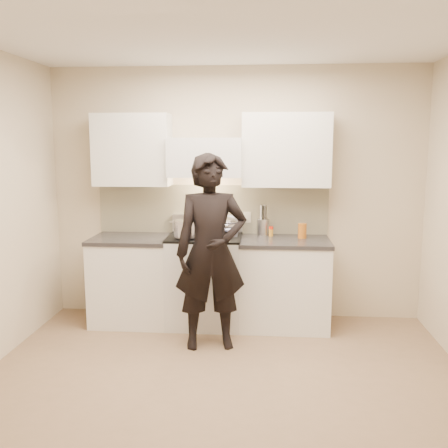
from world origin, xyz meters
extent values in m
plane|color=#82654B|center=(0.00, 0.00, 0.00)|extent=(4.00, 4.00, 0.00)
cube|color=#C3B295|center=(0.00, 1.75, 1.35)|extent=(4.00, 0.04, 2.70)
cube|color=#C3B295|center=(0.00, -1.75, 1.35)|extent=(4.00, 0.04, 2.70)
cube|color=silver|center=(0.00, 0.00, 2.69)|extent=(4.00, 3.50, 0.02)
cube|color=#F6EFC3|center=(-0.25, 1.74, 1.19)|extent=(2.50, 0.02, 0.53)
cube|color=#AEAFB5|center=(-0.30, 1.70, 1.03)|extent=(0.76, 0.08, 0.20)
cube|color=silver|center=(-0.30, 1.55, 1.75)|extent=(0.76, 0.40, 0.40)
cylinder|color=#B0B0C6|center=(-0.30, 1.37, 1.57)|extent=(0.66, 0.02, 0.02)
cube|color=silver|center=(0.53, 1.58, 1.83)|extent=(0.90, 0.33, 0.75)
cube|color=silver|center=(-1.08, 1.58, 1.83)|extent=(0.80, 0.33, 0.75)
cube|color=beige|center=(0.13, 1.73, 1.10)|extent=(0.08, 0.01, 0.12)
cube|color=silver|center=(-0.30, 1.43, 0.46)|extent=(0.76, 0.65, 0.92)
cube|color=black|center=(-0.30, 1.43, 0.93)|extent=(0.76, 0.65, 0.02)
cube|color=#A7A7B8|center=(-0.14, 1.54, 0.95)|extent=(0.36, 0.34, 0.01)
cylinder|color=#B0B0C6|center=(-0.30, 1.13, 0.78)|extent=(0.62, 0.02, 0.02)
cylinder|color=black|center=(-0.48, 1.28, 0.95)|extent=(0.18, 0.18, 0.01)
cylinder|color=black|center=(-0.12, 1.28, 0.95)|extent=(0.18, 0.18, 0.01)
cylinder|color=black|center=(-0.48, 1.57, 0.95)|extent=(0.18, 0.18, 0.01)
cylinder|color=black|center=(-0.12, 1.57, 0.95)|extent=(0.18, 0.18, 0.01)
cube|color=silver|center=(0.53, 1.43, 0.44)|extent=(0.90, 0.65, 0.88)
cube|color=black|center=(0.53, 1.43, 0.90)|extent=(0.92, 0.67, 0.04)
cube|color=silver|center=(-1.08, 1.43, 0.44)|extent=(0.80, 0.65, 0.88)
cube|color=black|center=(-1.08, 1.43, 0.90)|extent=(0.82, 0.67, 0.04)
ellipsoid|color=#B0B0C6|center=(-0.10, 1.57, 1.04)|extent=(0.31, 0.31, 0.17)
torus|color=#B0B0C6|center=(-0.10, 1.57, 1.08)|extent=(0.32, 0.32, 0.01)
ellipsoid|color=beige|center=(-0.10, 1.57, 1.03)|extent=(0.17, 0.17, 0.08)
cylinder|color=silver|center=(-0.14, 1.45, 1.13)|extent=(0.14, 0.20, 0.16)
cylinder|color=#B0B0C6|center=(-0.47, 1.28, 1.04)|extent=(0.29, 0.29, 0.17)
cube|color=#B0B0C6|center=(-0.62, 1.31, 1.11)|extent=(0.06, 0.04, 0.01)
cube|color=#B0B0C6|center=(-0.32, 1.25, 1.11)|extent=(0.06, 0.04, 0.01)
cylinder|color=#AEAFB5|center=(0.30, 1.66, 1.01)|extent=(0.12, 0.12, 0.17)
cylinder|color=black|center=(0.33, 1.65, 1.09)|extent=(0.01, 0.01, 0.30)
cylinder|color=silver|center=(0.32, 1.68, 1.09)|extent=(0.01, 0.01, 0.30)
cylinder|color=#AEAFB5|center=(0.30, 1.68, 1.09)|extent=(0.01, 0.01, 0.30)
cylinder|color=black|center=(0.28, 1.68, 1.09)|extent=(0.01, 0.01, 0.30)
cylinder|color=#AEAFB5|center=(0.27, 1.66, 1.09)|extent=(0.01, 0.01, 0.30)
cylinder|color=silver|center=(0.28, 1.64, 1.09)|extent=(0.01, 0.01, 0.30)
cylinder|color=black|center=(0.30, 1.63, 1.09)|extent=(0.01, 0.01, 0.30)
cylinder|color=#AEAFB5|center=(0.32, 1.64, 1.09)|extent=(0.01, 0.01, 0.30)
cylinder|color=orange|center=(0.39, 1.59, 0.96)|extent=(0.04, 0.04, 0.08)
cylinder|color=red|center=(0.39, 1.59, 1.01)|extent=(0.05, 0.05, 0.03)
cylinder|color=#A85817|center=(0.71, 1.51, 1.00)|extent=(0.09, 0.09, 0.15)
imported|color=black|center=(-0.17, 0.83, 0.91)|extent=(0.73, 0.56, 1.81)
camera|label=1|loc=(0.31, -3.63, 1.90)|focal=40.00mm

